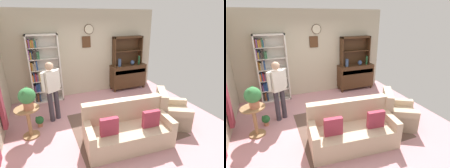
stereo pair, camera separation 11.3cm
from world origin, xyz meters
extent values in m
cube|color=#C68C93|center=(0.00, 0.00, -0.01)|extent=(5.40, 4.60, 0.02)
cube|color=#BCB299|center=(0.00, 2.13, 1.40)|extent=(5.00, 0.06, 2.80)
cylinder|color=beige|center=(0.10, 2.08, 2.18)|extent=(0.28, 0.03, 0.28)
torus|color=#382314|center=(0.10, 2.08, 2.18)|extent=(0.31, 0.02, 0.31)
cube|color=#4C2D19|center=(-0.01, 2.08, 1.79)|extent=(0.28, 0.03, 0.36)
cube|color=brown|center=(0.20, -0.30, 0.00)|extent=(2.47, 2.02, 0.01)
cube|color=silver|center=(-1.81, 1.93, 1.05)|extent=(0.04, 0.30, 2.10)
cube|color=silver|center=(-0.95, 1.93, 1.05)|extent=(0.04, 0.30, 2.10)
cube|color=silver|center=(-1.38, 1.93, 2.08)|extent=(0.90, 0.30, 0.04)
cube|color=silver|center=(-1.38, 1.93, 0.02)|extent=(0.90, 0.30, 0.04)
cube|color=silver|center=(-1.38, 2.07, 1.05)|extent=(0.90, 0.01, 2.10)
cube|color=silver|center=(-1.38, 1.93, 0.38)|extent=(0.86, 0.30, 0.02)
cube|color=#3F3833|center=(-1.77, 1.91, 0.17)|extent=(0.03, 0.16, 0.24)
cube|color=#3F3833|center=(-1.74, 1.91, 0.16)|extent=(0.03, 0.15, 0.23)
cube|color=#CC7233|center=(-1.70, 1.91, 0.17)|extent=(0.03, 0.12, 0.25)
cube|color=#3F3833|center=(-1.67, 1.91, 0.18)|extent=(0.03, 0.20, 0.26)
cube|color=#284C8C|center=(-1.64, 1.91, 0.15)|extent=(0.03, 0.16, 0.20)
cube|color=silver|center=(-1.38, 1.93, 0.71)|extent=(0.86, 0.30, 0.02)
cube|color=#3F3833|center=(-1.77, 1.91, 0.50)|extent=(0.03, 0.17, 0.22)
cube|color=#723F7F|center=(-1.74, 1.91, 0.48)|extent=(0.03, 0.24, 0.19)
cube|color=#284C8C|center=(-1.71, 1.91, 0.51)|extent=(0.03, 0.20, 0.24)
cube|color=#284C8C|center=(-1.67, 1.91, 0.51)|extent=(0.03, 0.19, 0.25)
cube|color=#284C8C|center=(-1.63, 1.91, 0.52)|extent=(0.04, 0.23, 0.27)
cube|color=gray|center=(-1.58, 1.91, 0.51)|extent=(0.03, 0.14, 0.25)
cube|color=gray|center=(-1.54, 1.91, 0.50)|extent=(0.03, 0.16, 0.22)
cube|color=#B22D33|center=(-1.50, 1.91, 0.48)|extent=(0.03, 0.15, 0.19)
cube|color=gray|center=(-1.47, 1.91, 0.53)|extent=(0.03, 0.11, 0.28)
cube|color=silver|center=(-1.38, 1.93, 1.05)|extent=(0.86, 0.30, 0.02)
cube|color=#CC7233|center=(-1.77, 1.91, 0.83)|extent=(0.04, 0.22, 0.21)
cube|color=#284C8C|center=(-1.72, 1.91, 0.86)|extent=(0.02, 0.20, 0.28)
cube|color=#B22D33|center=(-1.68, 1.91, 0.84)|extent=(0.04, 0.22, 0.23)
cube|color=#723F7F|center=(-1.64, 1.91, 0.82)|extent=(0.03, 0.22, 0.20)
cube|color=gray|center=(-1.60, 1.91, 0.86)|extent=(0.02, 0.22, 0.27)
cube|color=gold|center=(-1.57, 1.91, 0.84)|extent=(0.03, 0.21, 0.23)
cube|color=silver|center=(-1.38, 1.93, 1.39)|extent=(0.86, 0.30, 0.02)
cube|color=#CC7233|center=(-1.77, 1.91, 1.18)|extent=(0.03, 0.11, 0.24)
cube|color=gold|center=(-1.73, 1.91, 1.18)|extent=(0.02, 0.20, 0.23)
cube|color=gray|center=(-1.70, 1.91, 1.17)|extent=(0.04, 0.22, 0.22)
cube|color=gray|center=(-1.65, 1.91, 1.20)|extent=(0.04, 0.16, 0.28)
cube|color=#284C8C|center=(-1.61, 1.91, 1.19)|extent=(0.04, 0.13, 0.27)
cube|color=silver|center=(-1.38, 1.93, 1.72)|extent=(0.86, 0.30, 0.02)
cube|color=#723F7F|center=(-1.77, 1.91, 1.53)|extent=(0.03, 0.21, 0.27)
cube|color=gold|center=(-1.73, 1.91, 1.49)|extent=(0.04, 0.15, 0.19)
cube|color=#284C8C|center=(-1.70, 1.91, 1.52)|extent=(0.02, 0.13, 0.24)
cube|color=#3F3833|center=(-1.66, 1.91, 1.49)|extent=(0.03, 0.21, 0.19)
cube|color=#3F3833|center=(-1.62, 1.91, 1.54)|extent=(0.03, 0.17, 0.28)
cube|color=#3F3833|center=(-1.59, 1.91, 1.54)|extent=(0.03, 0.11, 0.28)
cube|color=#337247|center=(-1.56, 1.91, 1.49)|extent=(0.03, 0.18, 0.20)
cube|color=#337247|center=(-1.52, 1.91, 1.50)|extent=(0.04, 0.17, 0.21)
cube|color=#CC7233|center=(-1.77, 1.91, 1.84)|extent=(0.03, 0.12, 0.21)
cube|color=#723F7F|center=(-1.73, 1.91, 1.85)|extent=(0.04, 0.24, 0.24)
cube|color=gold|center=(-1.68, 1.91, 1.83)|extent=(0.04, 0.16, 0.20)
cube|color=#CC7233|center=(-1.64, 1.91, 1.84)|extent=(0.03, 0.20, 0.21)
cube|color=gray|center=(-1.61, 1.91, 1.83)|extent=(0.02, 0.16, 0.20)
cube|color=#337247|center=(-1.58, 1.91, 1.85)|extent=(0.03, 0.21, 0.24)
cube|color=#284C8C|center=(-1.55, 1.91, 1.83)|extent=(0.02, 0.14, 0.19)
cube|color=gray|center=(-1.51, 1.91, 1.84)|extent=(0.04, 0.13, 0.22)
cube|color=#422816|center=(1.46, 1.86, 0.51)|extent=(1.30, 0.45, 0.82)
cube|color=#422816|center=(0.86, 1.69, 0.05)|extent=(0.06, 0.06, 0.10)
cube|color=#422816|center=(2.06, 1.69, 0.05)|extent=(0.06, 0.06, 0.10)
cube|color=#422816|center=(0.86, 2.04, 0.05)|extent=(0.06, 0.06, 0.10)
cube|color=#422816|center=(2.06, 2.04, 0.05)|extent=(0.06, 0.06, 0.10)
cube|color=#352012|center=(1.46, 1.64, 0.71)|extent=(1.20, 0.01, 0.14)
cube|color=#422816|center=(0.93, 1.94, 1.42)|extent=(0.04, 0.26, 1.00)
cube|color=#422816|center=(1.99, 1.94, 1.42)|extent=(0.04, 0.26, 1.00)
cube|color=#422816|center=(1.46, 1.94, 1.89)|extent=(1.10, 0.26, 0.06)
cube|color=#422816|center=(1.46, 1.94, 1.42)|extent=(1.06, 0.26, 0.02)
cube|color=#422816|center=(1.46, 2.06, 1.42)|extent=(1.10, 0.01, 1.00)
cylinder|color=#33476B|center=(1.07, 1.78, 1.05)|extent=(0.11, 0.11, 0.26)
ellipsoid|color=#33476B|center=(1.59, 1.79, 1.01)|extent=(0.15, 0.15, 0.17)
cylinder|color=#194223|center=(1.85, 1.77, 1.07)|extent=(0.07, 0.07, 0.31)
cube|color=#C6AD8E|center=(-0.03, -0.96, 0.21)|extent=(1.87, 1.01, 0.42)
cube|color=#C6AD8E|center=(0.00, -0.64, 0.66)|extent=(1.81, 0.37, 0.48)
cube|color=#C6AD8E|center=(-0.86, -0.89, 0.30)|extent=(0.22, 0.86, 0.60)
cube|color=#C6AD8E|center=(0.79, -1.04, 0.30)|extent=(0.22, 0.86, 0.60)
cube|color=#A33347|center=(-0.49, -1.04, 0.60)|extent=(0.37, 0.13, 0.36)
cube|color=#A33347|center=(0.40, -1.12, 0.60)|extent=(0.37, 0.13, 0.36)
cube|color=white|center=(0.00, -0.64, 0.90)|extent=(0.38, 0.21, 0.00)
cube|color=#C6AD8E|center=(1.37, -0.71, 0.20)|extent=(1.05, 1.04, 0.40)
cube|color=#C6AD8E|center=(1.11, -0.56, 0.64)|extent=(0.53, 0.74, 0.48)
cube|color=#C6AD8E|center=(1.21, -0.97, 0.28)|extent=(0.75, 0.51, 0.55)
cube|color=#C6AD8E|center=(1.52, -0.44, 0.28)|extent=(0.75, 0.51, 0.55)
cylinder|color=#997047|center=(-1.94, 0.14, 0.70)|extent=(0.52, 0.52, 0.03)
cylinder|color=#997047|center=(-1.94, 0.14, 0.34)|extent=(0.08, 0.08, 0.68)
cylinder|color=#997047|center=(-1.94, 0.14, 0.01)|extent=(0.36, 0.36, 0.03)
cylinder|color=#AD6B4C|center=(-1.88, 0.10, 0.79)|extent=(0.20, 0.20, 0.16)
sphere|color=#387F42|center=(-1.88, 0.10, 1.02)|extent=(0.35, 0.35, 0.35)
ellipsoid|color=#387F42|center=(-1.88, 0.22, 1.06)|extent=(0.10, 0.06, 0.24)
ellipsoid|color=#387F42|center=(-1.92, -0.02, 1.06)|extent=(0.10, 0.06, 0.24)
cylinder|color=#AD6B4C|center=(-1.73, 0.47, 0.05)|extent=(0.12, 0.12, 0.09)
sphere|color=#235B2D|center=(-1.73, 0.47, 0.17)|extent=(0.20, 0.20, 0.20)
ellipsoid|color=#235B2D|center=(-1.79, 0.51, 0.20)|extent=(0.06, 0.03, 0.14)
ellipsoid|color=#235B2D|center=(-1.67, 0.45, 0.20)|extent=(0.06, 0.03, 0.14)
cylinder|color=#38333D|center=(-1.42, 0.61, 0.41)|extent=(0.16, 0.16, 0.82)
cylinder|color=#38333D|center=(-1.26, 0.70, 0.41)|extent=(0.16, 0.16, 0.82)
cube|color=silver|center=(-1.34, 0.65, 1.08)|extent=(0.39, 0.34, 0.52)
sphere|color=tan|center=(-1.34, 0.65, 1.46)|extent=(0.27, 0.27, 0.20)
cylinder|color=silver|center=(-1.53, 0.55, 1.11)|extent=(0.11, 0.11, 0.48)
cylinder|color=silver|center=(-1.15, 0.76, 1.11)|extent=(0.11, 0.11, 0.48)
cube|color=#422816|center=(0.05, -0.16, 0.40)|extent=(0.80, 0.50, 0.03)
cube|color=#422816|center=(-0.32, -0.38, 0.20)|extent=(0.05, 0.05, 0.39)
cube|color=#422816|center=(0.42, -0.38, 0.20)|extent=(0.05, 0.05, 0.39)
cube|color=#422816|center=(-0.32, 0.06, 0.20)|extent=(0.05, 0.05, 0.39)
cube|color=#422816|center=(0.42, 0.06, 0.20)|extent=(0.05, 0.05, 0.39)
cube|color=gray|center=(0.03, -0.23, 0.43)|extent=(0.21, 0.11, 0.03)
cube|color=gray|center=(0.03, -0.24, 0.46)|extent=(0.20, 0.16, 0.02)
camera|label=1|loc=(-1.59, -3.73, 2.58)|focal=28.71mm
camera|label=2|loc=(-1.49, -3.78, 2.58)|focal=28.71mm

